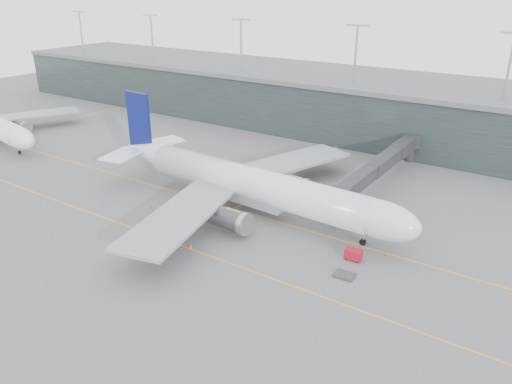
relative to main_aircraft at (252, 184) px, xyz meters
The scene contains 17 objects.
ground 9.83m from the main_aircraft, 162.73° to the left, with size 320.00×320.00×0.00m, color #55555A.
taxiline_a 9.63m from the main_aircraft, 169.36° to the right, with size 160.00×0.25×0.02m, color orange.
taxiline_b 19.92m from the main_aircraft, 114.61° to the right, with size 160.00×0.25×0.02m, color orange.
taxiline_lead_main 23.26m from the main_aircraft, 97.65° to the left, with size 0.25×60.00×0.02m, color orange.
taxiline_lead_adj 86.16m from the main_aircraft, 164.84° to the left, with size 0.25×60.00×0.02m, color orange.
terminal 61.07m from the main_aircraft, 97.56° to the left, with size 240.00×36.00×29.00m.
main_aircraft is the anchor object (origin of this frame).
jet_bridge 31.02m from the main_aircraft, 59.81° to the left, with size 4.12×43.93×6.70m.
gse_cart 24.10m from the main_aircraft, 15.06° to the right, with size 2.57×1.71×1.70m.
baggage_dolly 26.71m from the main_aircraft, 25.11° to the right, with size 2.88×2.30×0.29m, color #343439.
uld_a 18.03m from the main_aircraft, 138.65° to the left, with size 1.98×1.60×1.76m.
uld_b 17.06m from the main_aircraft, 127.19° to the left, with size 2.03×1.73×1.67m.
uld_c 16.35m from the main_aircraft, 120.45° to the left, with size 2.49×2.13×2.02m.
cone_nose 27.24m from the main_aircraft, ahead, with size 0.39×0.39×0.61m, color #D14C0B.
cone_wing_stbd 17.80m from the main_aircraft, 90.19° to the right, with size 0.48×0.48×0.77m, color orange.
cone_wing_port 15.86m from the main_aircraft, 88.48° to the left, with size 0.46×0.46×0.73m, color red.
cone_tail 19.45m from the main_aircraft, 147.72° to the right, with size 0.41×0.41×0.64m, color #CF630B.
Camera 1 is at (55.35, -71.65, 39.20)m, focal length 35.00 mm.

